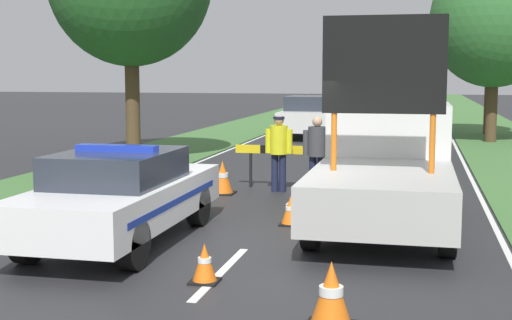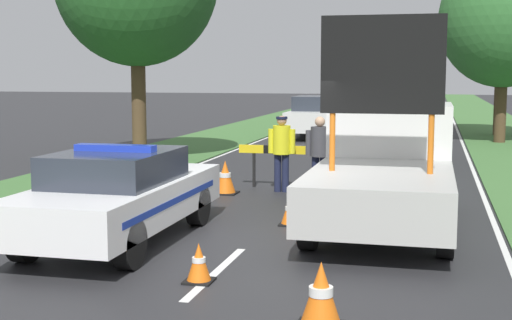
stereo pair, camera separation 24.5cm
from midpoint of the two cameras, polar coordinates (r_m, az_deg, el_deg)
ground_plane at (r=11.09m, az=-1.11°, el=-6.69°), size 160.00×160.00×0.00m
lane_markings at (r=27.92m, az=7.46°, el=1.54°), size 7.73×65.39×0.01m
grass_verge_left at (r=31.67m, az=-2.31°, el=2.25°), size 3.49×120.00×0.03m
grass_verge_right at (r=30.72m, az=18.54°, el=1.75°), size 3.49×120.00×0.03m
police_car at (r=11.22m, az=-11.35°, el=-2.75°), size 1.82×4.74×1.54m
work_truck at (r=12.71m, az=9.84°, el=-0.29°), size 2.21×5.64×3.49m
road_barrier at (r=16.13m, az=3.96°, el=0.54°), size 3.48×0.08×0.97m
police_officer at (r=15.72m, az=1.39°, el=1.07°), size 0.61×0.39×1.69m
pedestrian_civilian at (r=15.27m, az=4.45°, el=0.86°), size 0.61×0.39×1.70m
traffic_cone_near_police at (r=12.36m, az=2.21°, el=-4.07°), size 0.37×0.37×0.51m
traffic_cone_centre_front at (r=9.06m, az=-4.92°, el=-8.23°), size 0.36×0.36×0.50m
traffic_cone_behind_barrier at (r=7.44m, az=5.08°, el=-10.76°), size 0.52×0.52×0.72m
traffic_cone_lane_edge at (r=15.54m, az=-3.15°, el=-1.40°), size 0.53×0.53×0.73m
queued_car_suv_grey at (r=21.67m, az=10.47°, el=1.94°), size 1.82×4.11×1.45m
queued_car_van_white at (r=29.24m, az=4.04°, el=3.50°), size 1.94×4.66×1.69m
queued_car_wagon_maroon at (r=35.37m, az=11.91°, el=3.84°), size 1.90×4.45×1.45m
roadside_tree_near_left at (r=28.35m, az=18.34°, el=10.58°), size 4.77×4.77×7.09m
roadside_tree_mid_left at (r=31.76m, az=18.13°, el=9.92°), size 3.86×3.86×6.49m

